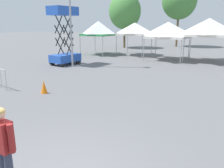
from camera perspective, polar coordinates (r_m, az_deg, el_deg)
The scene contains 9 objects.
canopy_tent_behind_left at distance 24.67m, azimuth -3.46°, elevation 13.80°, with size 3.10×3.10×3.50m.
canopy_tent_behind_center at distance 24.12m, azimuth 5.73°, elevation 13.62°, with size 3.02×3.02×3.33m.
canopy_tent_far_left at distance 21.37m, azimuth 13.95°, elevation 13.02°, with size 3.55×3.55×3.39m.
canopy_tent_center at distance 21.36m, azimuth 23.22°, elevation 12.97°, with size 3.50×3.50×3.69m.
scissor_lift at distance 18.83m, azimuth -11.78°, elevation 8.84°, with size 1.74×2.49×4.51m.
person_foreground at distance 4.87m, azimuth -25.72°, elevation -13.63°, with size 0.65×0.27×1.78m.
tree_behind_tents_center at distance 34.70m, azimuth 16.60°, elevation 19.54°, with size 4.75×4.75×8.98m.
tree_behind_tents_left at distance 31.70m, azimuth 3.23°, elevation 17.77°, with size 4.27×4.27×7.15m.
traffic_cone_lot_center at distance 11.31m, azimuth -16.75°, elevation -0.71°, with size 0.32×0.32×0.62m, color orange.
Camera 1 is at (3.00, -3.17, 3.24)m, focal length 36.35 mm.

